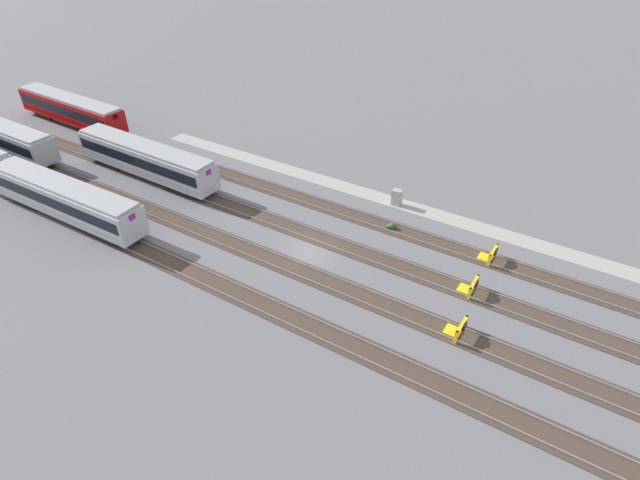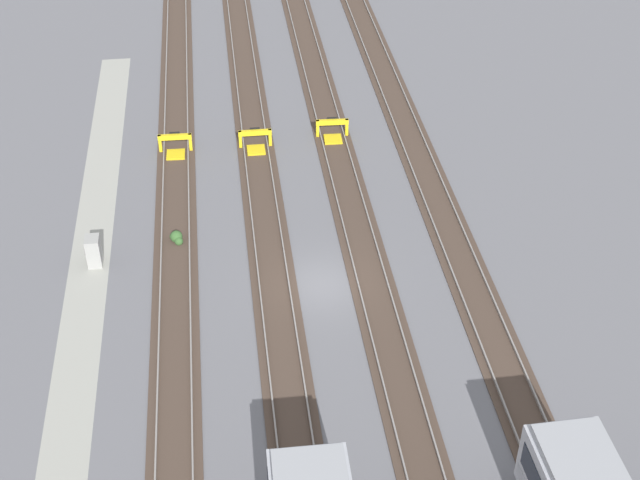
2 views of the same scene
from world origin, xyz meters
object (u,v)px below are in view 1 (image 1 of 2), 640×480
object	(u,v)px
bumper_stop_near_inner_track	(470,287)
electrical_cabinet	(397,197)
subway_car_front_row_left_inner	(71,110)
bumper_stop_middle_track	(458,329)
subway_car_front_row_centre	(65,199)
weed_clump	(392,226)
bumper_stop_nearest_track	(490,255)
subway_car_front_row_leftmost	(146,159)

from	to	relation	value
bumper_stop_near_inner_track	electrical_cabinet	size ratio (longest dim) A/B	1.25
subway_car_front_row_left_inner	bumper_stop_middle_track	xyz separation A→B (m)	(-54.59, 9.50, -1.53)
subway_car_front_row_centre	weed_clump	world-z (taller)	subway_car_front_row_centre
subway_car_front_row_left_inner	bumper_stop_near_inner_track	xyz separation A→B (m)	(-53.90, 4.73, -1.53)
subway_car_front_row_centre	bumper_stop_near_inner_track	xyz separation A→B (m)	(-34.99, -9.57, -1.53)
subway_car_front_row_left_inner	bumper_stop_nearest_track	bearing A→B (deg)	-179.94
electrical_cabinet	weed_clump	size ratio (longest dim) A/B	1.74
subway_car_front_row_centre	bumper_stop_nearest_track	distance (m)	37.93
bumper_stop_nearest_track	bumper_stop_middle_track	size ratio (longest dim) A/B	1.00
bumper_stop_near_inner_track	electrical_cabinet	world-z (taller)	electrical_cabinet
bumper_stop_near_inner_track	bumper_stop_middle_track	world-z (taller)	same
subway_car_front_row_leftmost	subway_car_front_row_centre	bearing A→B (deg)	90.00
bumper_stop_near_inner_track	subway_car_front_row_centre	bearing A→B (deg)	15.29
subway_car_front_row_centre	electrical_cabinet	world-z (taller)	subway_car_front_row_centre
weed_clump	bumper_stop_nearest_track	bearing A→B (deg)	-179.57
subway_car_front_row_centre	weed_clump	distance (m)	29.90
bumper_stop_middle_track	electrical_cabinet	distance (m)	17.36
bumper_stop_nearest_track	bumper_stop_middle_track	distance (m)	9.58
electrical_cabinet	weed_clump	xyz separation A→B (m)	(-1.40, 4.04, -0.56)
subway_car_front_row_centre	subway_car_front_row_left_inner	bearing A→B (deg)	-37.11
subway_car_front_row_centre	bumper_stop_near_inner_track	world-z (taller)	subway_car_front_row_centre
subway_car_front_row_leftmost	electrical_cabinet	xyz separation A→B (m)	(-24.81, -8.77, -1.24)
subway_car_front_row_centre	weed_clump	xyz separation A→B (m)	(-26.20, -14.29, -1.80)
electrical_cabinet	weed_clump	bearing A→B (deg)	109.08
subway_car_front_row_left_inner	weed_clump	bearing A→B (deg)	179.98
subway_car_front_row_left_inner	bumper_stop_middle_track	distance (m)	55.43
bumper_stop_middle_track	weed_clump	world-z (taller)	bumper_stop_middle_track
subway_car_front_row_left_inner	electrical_cabinet	xyz separation A→B (m)	(-43.71, -4.02, -1.24)
subway_car_front_row_leftmost	bumper_stop_middle_track	bearing A→B (deg)	172.42
subway_car_front_row_leftmost	subway_car_front_row_left_inner	xyz separation A→B (m)	(18.90, -4.75, 0.00)
subway_car_front_row_leftmost	bumper_stop_nearest_track	world-z (taller)	subway_car_front_row_leftmost
subway_car_front_row_left_inner	electrical_cabinet	bearing A→B (deg)	-174.74
subway_car_front_row_leftmost	subway_car_front_row_centre	xyz separation A→B (m)	(-0.00, 9.55, 0.00)
subway_car_front_row_centre	bumper_stop_middle_track	size ratio (longest dim) A/B	8.99
subway_car_front_row_leftmost	bumper_stop_near_inner_track	size ratio (longest dim) A/B	9.01
bumper_stop_middle_track	subway_car_front_row_left_inner	bearing A→B (deg)	-9.88
subway_car_front_row_left_inner	electrical_cabinet	distance (m)	43.91
bumper_stop_near_inner_track	subway_car_front_row_left_inner	bearing A→B (deg)	-5.02
subway_car_front_row_left_inner	bumper_stop_middle_track	bearing A→B (deg)	170.12
bumper_stop_middle_track	bumper_stop_near_inner_track	bearing A→B (deg)	-81.79
subway_car_front_row_left_inner	bumper_stop_near_inner_track	distance (m)	54.13
bumper_stop_middle_track	weed_clump	size ratio (longest dim) A/B	2.18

